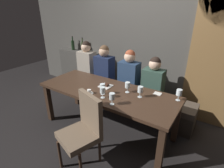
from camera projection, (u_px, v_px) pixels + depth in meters
ground at (107, 128)px, 3.03m from camera, size 9.00×9.00×0.00m
back_wall_tiled at (143, 31)px, 3.35m from camera, size 6.00×0.12×3.00m
arched_door at (222, 47)px, 2.67m from camera, size 0.90×0.05×2.55m
back_counter at (80, 70)px, 4.42m from camera, size 1.10×0.28×0.95m
dining_table at (107, 95)px, 2.77m from camera, size 2.20×0.84×0.74m
banquette_bench at (127, 100)px, 3.47m from camera, size 2.50×0.44×0.45m
chair_near_side at (84, 127)px, 2.17m from camera, size 0.55×0.55×0.98m
diner_redhead at (87, 62)px, 3.77m from camera, size 0.36×0.24×0.83m
diner_bearded at (104, 67)px, 3.50m from camera, size 0.36×0.24×0.81m
diner_far_end at (129, 73)px, 3.21m from camera, size 0.36×0.24×0.79m
diner_near_end at (153, 79)px, 3.02m from camera, size 0.36×0.24×0.73m
wine_bottle_dark_red at (73, 45)px, 4.28m from camera, size 0.08×0.08×0.33m
wine_bottle_pale_label at (83, 47)px, 4.10m from camera, size 0.08×0.08×0.33m
wine_glass_far_right at (140, 90)px, 2.47m from camera, size 0.08×0.08×0.16m
wine_glass_far_left at (128, 85)px, 2.61m from camera, size 0.08×0.08×0.16m
wine_glass_near_right at (103, 91)px, 2.46m from camera, size 0.08×0.08×0.16m
wine_glass_center_back at (112, 97)px, 2.29m from camera, size 0.08×0.08×0.16m
wine_glass_end_right at (179, 93)px, 2.39m from camera, size 0.08×0.08×0.16m
wine_glass_center_front at (103, 87)px, 2.56m from camera, size 0.08×0.08×0.16m
espresso_cup at (89, 92)px, 2.61m from camera, size 0.12×0.12×0.06m
dessert_plate at (106, 86)px, 2.85m from camera, size 0.19×0.19×0.05m
folded_napkin at (158, 94)px, 2.61m from camera, size 0.11×0.10×0.01m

